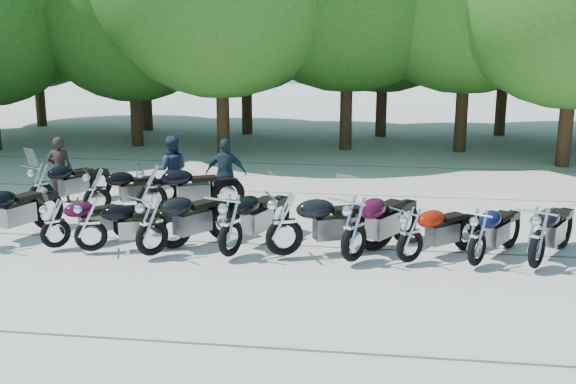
# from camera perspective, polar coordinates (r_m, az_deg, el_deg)

# --- Properties ---
(ground) EXTENTS (90.00, 90.00, 0.00)m
(ground) POSITION_cam_1_polar(r_m,az_deg,el_deg) (12.10, -0.96, -6.71)
(ground) COLOR #A7A097
(ground) RESTS_ON ground
(tree_9) EXTENTS (7.59, 7.59, 9.32)m
(tree_9) POSITION_cam_1_polar(r_m,az_deg,el_deg) (32.65, -20.87, 14.90)
(tree_9) COLOR #3A2614
(tree_9) RESTS_ON ground
(motorcycle_1) EXTENTS (1.92, 1.84, 1.16)m
(motorcycle_1) POSITION_cam_1_polar(r_m,az_deg,el_deg) (13.79, -19.14, -2.42)
(motorcycle_1) COLOR #3A0723
(motorcycle_1) RESTS_ON ground
(motorcycle_2) EXTENTS (2.24, 1.37, 1.22)m
(motorcycle_2) POSITION_cam_1_polar(r_m,az_deg,el_deg) (13.35, -16.40, -2.59)
(motorcycle_2) COLOR black
(motorcycle_2) RESTS_ON ground
(motorcycle_3) EXTENTS (2.05, 2.42, 1.39)m
(motorcycle_3) POSITION_cam_1_polar(r_m,az_deg,el_deg) (12.78, -11.49, -2.62)
(motorcycle_3) COLOR black
(motorcycle_3) RESTS_ON ground
(motorcycle_4) EXTENTS (1.59, 2.59, 1.41)m
(motorcycle_4) POSITION_cam_1_polar(r_m,az_deg,el_deg) (12.53, -4.91, -2.67)
(motorcycle_4) COLOR black
(motorcycle_4) RESTS_ON ground
(motorcycle_5) EXTENTS (2.62, 1.75, 1.43)m
(motorcycle_5) POSITION_cam_1_polar(r_m,az_deg,el_deg) (12.50, -0.32, -2.60)
(motorcycle_5) COLOR black
(motorcycle_5) RESTS_ON ground
(motorcycle_6) EXTENTS (2.00, 2.59, 1.45)m
(motorcycle_6) POSITION_cam_1_polar(r_m,az_deg,el_deg) (12.25, 5.62, -2.95)
(motorcycle_6) COLOR #400821
(motorcycle_6) RESTS_ON ground
(motorcycle_7) EXTENTS (2.04, 1.96, 1.23)m
(motorcycle_7) POSITION_cam_1_polar(r_m,az_deg,el_deg) (12.40, 10.32, -3.44)
(motorcycle_7) COLOR #9A1505
(motorcycle_7) RESTS_ON ground
(motorcycle_8) EXTENTS (1.71, 2.23, 1.24)m
(motorcycle_8) POSITION_cam_1_polar(r_m,az_deg,el_deg) (12.49, 15.77, -3.57)
(motorcycle_8) COLOR #0C1134
(motorcycle_8) RESTS_ON ground
(motorcycle_9) EXTENTS (1.77, 2.41, 1.33)m
(motorcycle_9) POSITION_cam_1_polar(r_m,az_deg,el_deg) (12.67, 20.41, -3.47)
(motorcycle_9) COLOR black
(motorcycle_9) RESTS_ON ground
(motorcycle_11) EXTENTS (1.76, 2.36, 1.31)m
(motorcycle_11) POSITION_cam_1_polar(r_m,az_deg,el_deg) (16.90, -20.22, 0.57)
(motorcycle_11) COLOR black
(motorcycle_11) RESTS_ON ground
(motorcycle_12) EXTENTS (2.23, 1.85, 1.27)m
(motorcycle_12) POSITION_cam_1_polar(r_m,az_deg,el_deg) (16.09, -15.90, 0.21)
(motorcycle_12) COLOR black
(motorcycle_12) RESTS_ON ground
(motorcycle_13) EXTENTS (2.55, 1.67, 1.39)m
(motorcycle_13) POSITION_cam_1_polar(r_m,az_deg,el_deg) (15.69, -11.48, 0.35)
(motorcycle_13) COLOR black
(motorcycle_13) RESTS_ON ground
(rider_0) EXTENTS (0.67, 0.50, 1.66)m
(rider_0) POSITION_cam_1_polar(r_m,az_deg,el_deg) (17.69, -18.74, 1.81)
(rider_0) COLOR black
(rider_0) RESTS_ON ground
(rider_1) EXTENTS (0.94, 0.80, 1.70)m
(rider_1) POSITION_cam_1_polar(r_m,az_deg,el_deg) (16.86, -9.80, 1.87)
(rider_1) COLOR #223047
(rider_1) RESTS_ON ground
(rider_2) EXTENTS (1.02, 0.49, 1.69)m
(rider_2) POSITION_cam_1_polar(r_m,az_deg,el_deg) (16.28, -5.27, 1.57)
(rider_2) COLOR #1A2D37
(rider_2) RESTS_ON ground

